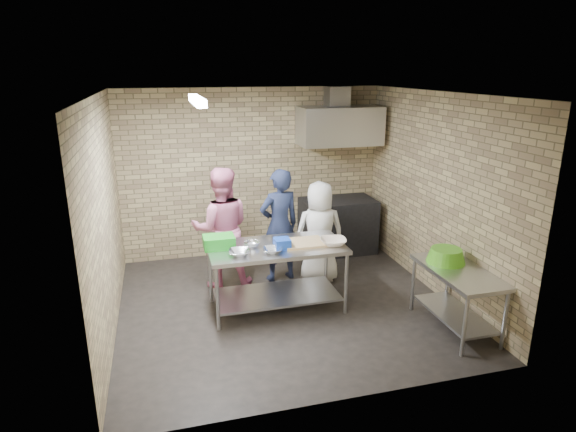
% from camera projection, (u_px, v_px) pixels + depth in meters
% --- Properties ---
extents(floor, '(4.20, 4.20, 0.00)m').
position_uv_depth(floor, '(285.00, 304.00, 6.40)').
color(floor, black).
rests_on(floor, ground).
extents(ceiling, '(4.20, 4.20, 0.00)m').
position_uv_depth(ceiling, '(284.00, 94.00, 5.60)').
color(ceiling, black).
rests_on(ceiling, ground).
extents(back_wall, '(4.20, 0.06, 2.70)m').
position_uv_depth(back_wall, '(253.00, 173.00, 7.85)').
color(back_wall, tan).
rests_on(back_wall, ground).
extents(front_wall, '(4.20, 0.06, 2.70)m').
position_uv_depth(front_wall, '(343.00, 268.00, 4.15)').
color(front_wall, tan).
rests_on(front_wall, ground).
extents(left_wall, '(0.06, 4.00, 2.70)m').
position_uv_depth(left_wall, '(105.00, 219.00, 5.48)').
color(left_wall, tan).
rests_on(left_wall, ground).
extents(right_wall, '(0.06, 4.00, 2.70)m').
position_uv_depth(right_wall, '(435.00, 195.00, 6.52)').
color(right_wall, tan).
rests_on(right_wall, ground).
extents(prep_table, '(1.70, 0.85, 0.85)m').
position_uv_depth(prep_table, '(277.00, 277.00, 6.20)').
color(prep_table, silver).
rests_on(prep_table, floor).
extents(side_counter, '(0.60, 1.20, 0.75)m').
position_uv_depth(side_counter, '(456.00, 299.00, 5.72)').
color(side_counter, silver).
rests_on(side_counter, floor).
extents(stove, '(1.20, 0.70, 0.90)m').
position_uv_depth(stove, '(338.00, 226.00, 8.12)').
color(stove, black).
rests_on(stove, floor).
extents(range_hood, '(1.30, 0.60, 0.60)m').
position_uv_depth(range_hood, '(340.00, 126.00, 7.68)').
color(range_hood, silver).
rests_on(range_hood, back_wall).
extents(hood_duct, '(0.35, 0.30, 0.30)m').
position_uv_depth(hood_duct, '(337.00, 96.00, 7.69)').
color(hood_duct, '#A5A8AD').
rests_on(hood_duct, back_wall).
extents(wall_shelf, '(0.80, 0.20, 0.04)m').
position_uv_depth(wall_shelf, '(352.00, 135.00, 7.98)').
color(wall_shelf, '#3F2B19').
rests_on(wall_shelf, back_wall).
extents(fluorescent_fixture, '(0.10, 1.25, 0.08)m').
position_uv_depth(fluorescent_fixture, '(197.00, 100.00, 5.37)').
color(fluorescent_fixture, white).
rests_on(fluorescent_fixture, ceiling).
extents(green_crate, '(0.38, 0.28, 0.15)m').
position_uv_depth(green_crate, '(219.00, 242.00, 5.99)').
color(green_crate, green).
rests_on(green_crate, prep_table).
extents(blue_tub, '(0.19, 0.19, 0.12)m').
position_uv_depth(blue_tub, '(282.00, 243.00, 5.97)').
color(blue_tub, '#1844BA').
rests_on(blue_tub, prep_table).
extents(cutting_board, '(0.52, 0.40, 0.03)m').
position_uv_depth(cutting_board, '(304.00, 243.00, 6.13)').
color(cutting_board, '#D8B47D').
rests_on(cutting_board, prep_table).
extents(mixing_bowl_a, '(0.31, 0.31, 0.07)m').
position_uv_depth(mixing_bowl_a, '(239.00, 253.00, 5.75)').
color(mixing_bowl_a, silver).
rests_on(mixing_bowl_a, prep_table).
extents(mixing_bowl_b, '(0.24, 0.24, 0.06)m').
position_uv_depth(mixing_bowl_b, '(252.00, 244.00, 6.03)').
color(mixing_bowl_b, silver).
rests_on(mixing_bowl_b, prep_table).
extents(mixing_bowl_c, '(0.29, 0.29, 0.06)m').
position_uv_depth(mixing_bowl_c, '(273.00, 250.00, 5.83)').
color(mixing_bowl_c, '#AAADB1').
rests_on(mixing_bowl_c, prep_table).
extents(ceramic_bowl, '(0.38, 0.38, 0.08)m').
position_uv_depth(ceramic_bowl, '(333.00, 242.00, 6.09)').
color(ceramic_bowl, beige).
rests_on(ceramic_bowl, prep_table).
extents(green_basin, '(0.46, 0.46, 0.17)m').
position_uv_depth(green_basin, '(446.00, 255.00, 5.81)').
color(green_basin, '#59C626').
rests_on(green_basin, side_counter).
extents(bottle_red, '(0.07, 0.07, 0.18)m').
position_uv_depth(bottle_red, '(338.00, 129.00, 7.89)').
color(bottle_red, '#B22619').
rests_on(bottle_red, wall_shelf).
extents(man_navy, '(0.67, 0.51, 1.65)m').
position_uv_depth(man_navy, '(279.00, 225.00, 6.93)').
color(man_navy, '#161837').
rests_on(man_navy, floor).
extents(woman_pink, '(0.89, 0.73, 1.72)m').
position_uv_depth(woman_pink, '(221.00, 228.00, 6.70)').
color(woman_pink, '#CD6C91').
rests_on(woman_pink, floor).
extents(woman_white, '(0.76, 0.54, 1.48)m').
position_uv_depth(woman_white, '(319.00, 232.00, 6.91)').
color(woman_white, white).
rests_on(woman_white, floor).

